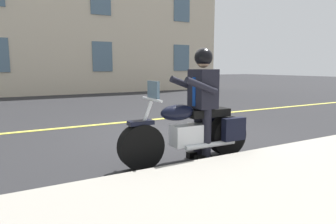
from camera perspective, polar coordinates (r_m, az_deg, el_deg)
ground_plane at (r=6.49m, az=1.62°, el=-4.47°), size 80.00×80.00×0.00m
lane_center_stripe at (r=8.24m, az=-5.52°, el=-1.69°), size 60.00×0.16×0.01m
motorcycle_main at (r=4.71m, az=4.42°, el=-3.85°), size 2.21×0.60×1.26m
rider_main at (r=4.73m, az=6.42°, el=3.33°), size 0.62×0.55×1.74m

